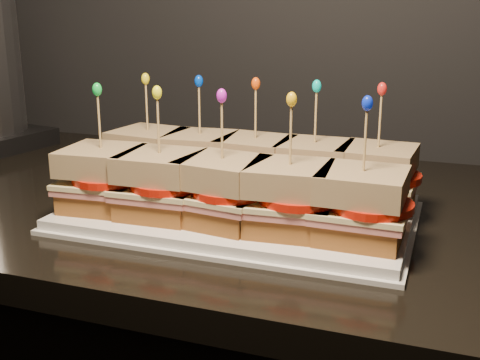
% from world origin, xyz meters
% --- Properties ---
extents(granite_slab, '(2.54, 0.67, 0.04)m').
position_xyz_m(granite_slab, '(-0.44, 1.67, 0.93)').
color(granite_slab, black).
rests_on(granite_slab, cabinet).
extents(platter, '(0.44, 0.27, 0.02)m').
position_xyz_m(platter, '(-0.10, 1.58, 0.96)').
color(platter, white).
rests_on(platter, granite_slab).
extents(platter_rim, '(0.45, 0.28, 0.01)m').
position_xyz_m(platter_rim, '(-0.10, 1.58, 0.95)').
color(platter_rim, white).
rests_on(platter_rim, granite_slab).
extents(sandwich_0_bread_bot, '(0.10, 0.10, 0.03)m').
position_xyz_m(sandwich_0_bread_bot, '(-0.26, 1.65, 0.98)').
color(sandwich_0_bread_bot, brown).
rests_on(sandwich_0_bread_bot, platter).
extents(sandwich_0_ham, '(0.11, 0.11, 0.01)m').
position_xyz_m(sandwich_0_ham, '(-0.26, 1.65, 1.00)').
color(sandwich_0_ham, '#C7696C').
rests_on(sandwich_0_ham, sandwich_0_bread_bot).
extents(sandwich_0_cheese, '(0.11, 0.11, 0.01)m').
position_xyz_m(sandwich_0_cheese, '(-0.26, 1.65, 1.00)').
color(sandwich_0_cheese, beige).
rests_on(sandwich_0_cheese, sandwich_0_ham).
extents(sandwich_0_tomato, '(0.09, 0.09, 0.01)m').
position_xyz_m(sandwich_0_tomato, '(-0.25, 1.64, 1.01)').
color(sandwich_0_tomato, red).
rests_on(sandwich_0_tomato, sandwich_0_cheese).
extents(sandwich_0_bread_top, '(0.10, 0.10, 0.03)m').
position_xyz_m(sandwich_0_bread_top, '(-0.26, 1.65, 1.03)').
color(sandwich_0_bread_top, '#583512').
rests_on(sandwich_0_bread_top, sandwich_0_tomato).
extents(sandwich_0_pick, '(0.00, 0.00, 0.09)m').
position_xyz_m(sandwich_0_pick, '(-0.26, 1.65, 1.08)').
color(sandwich_0_pick, tan).
rests_on(sandwich_0_pick, sandwich_0_bread_top).
extents(sandwich_0_frill, '(0.01, 0.01, 0.02)m').
position_xyz_m(sandwich_0_frill, '(-0.26, 1.65, 1.12)').
color(sandwich_0_frill, yellow).
rests_on(sandwich_0_frill, sandwich_0_pick).
extents(sandwich_1_bread_bot, '(0.10, 0.10, 0.03)m').
position_xyz_m(sandwich_1_bread_bot, '(-0.18, 1.65, 0.98)').
color(sandwich_1_bread_bot, brown).
rests_on(sandwich_1_bread_bot, platter).
extents(sandwich_1_ham, '(0.11, 0.11, 0.01)m').
position_xyz_m(sandwich_1_ham, '(-0.18, 1.65, 1.00)').
color(sandwich_1_ham, '#C7696C').
rests_on(sandwich_1_ham, sandwich_1_bread_bot).
extents(sandwich_1_cheese, '(0.11, 0.11, 0.01)m').
position_xyz_m(sandwich_1_cheese, '(-0.18, 1.65, 1.00)').
color(sandwich_1_cheese, beige).
rests_on(sandwich_1_cheese, sandwich_1_ham).
extents(sandwich_1_tomato, '(0.09, 0.09, 0.01)m').
position_xyz_m(sandwich_1_tomato, '(-0.17, 1.64, 1.01)').
color(sandwich_1_tomato, red).
rests_on(sandwich_1_tomato, sandwich_1_cheese).
extents(sandwich_1_bread_top, '(0.10, 0.10, 0.03)m').
position_xyz_m(sandwich_1_bread_top, '(-0.18, 1.65, 1.03)').
color(sandwich_1_bread_top, '#583512').
rests_on(sandwich_1_bread_top, sandwich_1_tomato).
extents(sandwich_1_pick, '(0.00, 0.00, 0.09)m').
position_xyz_m(sandwich_1_pick, '(-0.18, 1.65, 1.08)').
color(sandwich_1_pick, tan).
rests_on(sandwich_1_pick, sandwich_1_bread_top).
extents(sandwich_1_frill, '(0.01, 0.01, 0.02)m').
position_xyz_m(sandwich_1_frill, '(-0.18, 1.65, 1.12)').
color(sandwich_1_frill, '#0139CE').
rests_on(sandwich_1_frill, sandwich_1_pick).
extents(sandwich_2_bread_bot, '(0.10, 0.10, 0.03)m').
position_xyz_m(sandwich_2_bread_bot, '(-0.10, 1.65, 0.98)').
color(sandwich_2_bread_bot, brown).
rests_on(sandwich_2_bread_bot, platter).
extents(sandwich_2_ham, '(0.11, 0.11, 0.01)m').
position_xyz_m(sandwich_2_ham, '(-0.10, 1.65, 1.00)').
color(sandwich_2_ham, '#C7696C').
rests_on(sandwich_2_ham, sandwich_2_bread_bot).
extents(sandwich_2_cheese, '(0.11, 0.11, 0.01)m').
position_xyz_m(sandwich_2_cheese, '(-0.10, 1.65, 1.00)').
color(sandwich_2_cheese, beige).
rests_on(sandwich_2_cheese, sandwich_2_ham).
extents(sandwich_2_tomato, '(0.09, 0.09, 0.01)m').
position_xyz_m(sandwich_2_tomato, '(-0.08, 1.64, 1.01)').
color(sandwich_2_tomato, red).
rests_on(sandwich_2_tomato, sandwich_2_cheese).
extents(sandwich_2_bread_top, '(0.10, 0.10, 0.03)m').
position_xyz_m(sandwich_2_bread_top, '(-0.10, 1.65, 1.03)').
color(sandwich_2_bread_top, '#583512').
rests_on(sandwich_2_bread_top, sandwich_2_tomato).
extents(sandwich_2_pick, '(0.00, 0.00, 0.09)m').
position_xyz_m(sandwich_2_pick, '(-0.10, 1.65, 1.08)').
color(sandwich_2_pick, tan).
rests_on(sandwich_2_pick, sandwich_2_bread_top).
extents(sandwich_2_frill, '(0.01, 0.01, 0.02)m').
position_xyz_m(sandwich_2_frill, '(-0.10, 1.65, 1.12)').
color(sandwich_2_frill, '#EF4A0A').
rests_on(sandwich_2_frill, sandwich_2_pick).
extents(sandwich_3_bread_bot, '(0.09, 0.09, 0.03)m').
position_xyz_m(sandwich_3_bread_bot, '(-0.01, 1.65, 0.98)').
color(sandwich_3_bread_bot, brown).
rests_on(sandwich_3_bread_bot, platter).
extents(sandwich_3_ham, '(0.10, 0.10, 0.01)m').
position_xyz_m(sandwich_3_ham, '(-0.01, 1.65, 1.00)').
color(sandwich_3_ham, '#C7696C').
rests_on(sandwich_3_ham, sandwich_3_bread_bot).
extents(sandwich_3_cheese, '(0.10, 0.10, 0.01)m').
position_xyz_m(sandwich_3_cheese, '(-0.01, 1.65, 1.00)').
color(sandwich_3_cheese, beige).
rests_on(sandwich_3_cheese, sandwich_3_ham).
extents(sandwich_3_tomato, '(0.09, 0.09, 0.01)m').
position_xyz_m(sandwich_3_tomato, '(0.00, 1.64, 1.01)').
color(sandwich_3_tomato, red).
rests_on(sandwich_3_tomato, sandwich_3_cheese).
extents(sandwich_3_bread_top, '(0.10, 0.10, 0.03)m').
position_xyz_m(sandwich_3_bread_top, '(-0.01, 1.65, 1.03)').
color(sandwich_3_bread_top, '#583512').
rests_on(sandwich_3_bread_top, sandwich_3_tomato).
extents(sandwich_3_pick, '(0.00, 0.00, 0.09)m').
position_xyz_m(sandwich_3_pick, '(-0.01, 1.65, 1.08)').
color(sandwich_3_pick, tan).
rests_on(sandwich_3_pick, sandwich_3_bread_top).
extents(sandwich_3_frill, '(0.01, 0.01, 0.02)m').
position_xyz_m(sandwich_3_frill, '(-0.01, 1.65, 1.12)').
color(sandwich_3_frill, '#03CBC0').
rests_on(sandwich_3_frill, sandwich_3_pick).
extents(sandwich_4_bread_bot, '(0.10, 0.10, 0.03)m').
position_xyz_m(sandwich_4_bread_bot, '(0.07, 1.65, 0.98)').
color(sandwich_4_bread_bot, brown).
rests_on(sandwich_4_bread_bot, platter).
extents(sandwich_4_ham, '(0.11, 0.10, 0.01)m').
position_xyz_m(sandwich_4_ham, '(0.07, 1.65, 1.00)').
color(sandwich_4_ham, '#C7696C').
rests_on(sandwich_4_ham, sandwich_4_bread_bot).
extents(sandwich_4_cheese, '(0.11, 0.11, 0.01)m').
position_xyz_m(sandwich_4_cheese, '(0.07, 1.65, 1.00)').
color(sandwich_4_cheese, beige).
rests_on(sandwich_4_cheese, sandwich_4_ham).
extents(sandwich_4_tomato, '(0.09, 0.09, 0.01)m').
position_xyz_m(sandwich_4_tomato, '(0.08, 1.64, 1.01)').
color(sandwich_4_tomato, red).
rests_on(sandwich_4_tomato, sandwich_4_cheese).
extents(sandwich_4_bread_top, '(0.10, 0.10, 0.03)m').
position_xyz_m(sandwich_4_bread_top, '(0.07, 1.65, 1.03)').
color(sandwich_4_bread_top, '#583512').
rests_on(sandwich_4_bread_top, sandwich_4_tomato).
extents(sandwich_4_pick, '(0.00, 0.00, 0.09)m').
position_xyz_m(sandwich_4_pick, '(0.07, 1.65, 1.08)').
color(sandwich_4_pick, tan).
rests_on(sandwich_4_pick, sandwich_4_bread_top).
extents(sandwich_4_frill, '(0.01, 0.01, 0.02)m').
position_xyz_m(sandwich_4_frill, '(0.07, 1.65, 1.12)').
color(sandwich_4_frill, red).
rests_on(sandwich_4_frill, sandwich_4_pick).
extents(sandwich_5_bread_bot, '(0.10, 0.10, 0.03)m').
position_xyz_m(sandwich_5_bread_bot, '(-0.26, 1.52, 0.98)').
color(sandwich_5_bread_bot, brown).
rests_on(sandwich_5_bread_bot, platter).
extents(sandwich_5_ham, '(0.11, 0.11, 0.01)m').
position_xyz_m(sandwich_5_ham, '(-0.26, 1.52, 1.00)').
color(sandwich_5_ham, '#C7696C').
rests_on(sandwich_5_ham, sandwich_5_bread_bot).
extents(sandwich_5_cheese, '(0.11, 0.11, 0.01)m').
position_xyz_m(sandwich_5_cheese, '(-0.26, 1.52, 1.00)').
color(sandwich_5_cheese, beige).
rests_on(sandwich_5_cheese, sandwich_5_ham).
extents(sandwich_5_tomato, '(0.09, 0.09, 0.01)m').
position_xyz_m(sandwich_5_tomato, '(-0.25, 1.51, 1.01)').
color(sandwich_5_tomato, red).
rests_on(sandwich_5_tomato, sandwich_5_cheese).
extents(sandwich_5_bread_top, '(0.10, 0.10, 0.03)m').
position_xyz_m(sandwich_5_bread_top, '(-0.26, 1.52, 1.03)').
color(sandwich_5_bread_top, '#583512').
rests_on(sandwich_5_bread_top, sandwich_5_tomato).
extents(sandwich_5_pick, '(0.00, 0.00, 0.09)m').
position_xyz_m(sandwich_5_pick, '(-0.26, 1.52, 1.08)').
color(sandwich_5_pick, tan).
rests_on(sandwich_5_pick, sandwich_5_bread_top).
extents(sandwich_5_frill, '(0.01, 0.01, 0.02)m').
position_xyz_m(sandwich_5_frill, '(-0.26, 1.52, 1.12)').
color(sandwich_5_frill, green).
rests_on(sandwich_5_frill, sandwich_5_pick).
extents(sandwich_6_bread_bot, '(0.09, 0.09, 0.03)m').
position_xyz_m(sandwich_6_bread_bot, '(-0.18, 1.52, 0.98)').
color(sandwich_6_bread_bot, brown).
rests_on(sandwich_6_bread_bot, platter).
extents(sandwich_6_ham, '(0.10, 0.10, 0.01)m').
position_xyz_m(sandwich_6_ham, '(-0.18, 1.52, 1.00)').
color(sandwich_6_ham, '#C7696C').
rests_on(sandwich_6_ham, sandwich_6_bread_bot).
extents(sandwich_6_cheese, '(0.11, 0.10, 0.01)m').
position_xyz_m(sandwich_6_cheese, '(-0.18, 1.52, 1.00)').
color(sandwich_6_cheese, beige).
rests_on(sandwich_6_cheese, sandwich_6_ham).
extents(sandwich_6_tomato, '(0.09, 0.09, 0.01)m').
position_xyz_m(sandwich_6_tomato, '(-0.17, 1.51, 1.01)').
color(sandwich_6_tomato, red).
rests_on(sandwich_6_tomato, sandwich_6_cheese).
extents(sandwich_6_bread_top, '(0.10, 0.10, 0.03)m').
position_xyz_m(sandwich_6_bread_top, '(-0.18, 1.52, 1.03)').
color(sandwich_6_bread_top, '#583512').
rests_on(sandwich_6_bread_top, sandwich_6_tomato).
extents(sandwich_6_pick, '(0.00, 0.00, 0.09)m').
position_xyz_m(sandwich_6_pick, '(-0.18, 1.52, 1.08)').
color(sandwich_6_pick, tan).
rests_on(sandwich_6_pick, sandwich_6_bread_top).
extents(sandwich_6_frill, '(0.01, 0.01, 0.02)m').
position_xyz_m(sandwich_6_frill, '(-0.18, 1.52, 1.12)').
color(sandwich_6_frill, '#FDFA16').
rests_on(sandwich_6_frill, sandwich_6_pick).
extents(sandwich_7_bread_bot, '(0.10, 0.10, 0.03)m').
position_xyz_m(sandwich_7_bread_bot, '(-0.10, 1.52, 0.98)').
color(sandwich_7_bread_bot, brown).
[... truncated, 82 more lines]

